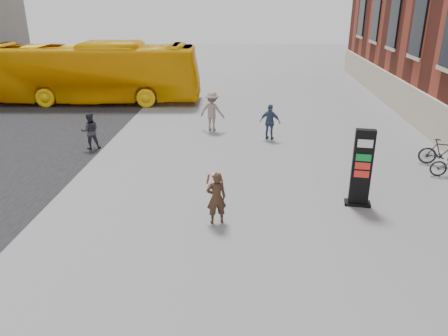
# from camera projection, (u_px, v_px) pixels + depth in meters

# --- Properties ---
(ground) EXTENTS (100.00, 100.00, 0.00)m
(ground) POSITION_uv_depth(u_px,v_px,m) (205.00, 220.00, 12.66)
(ground) COLOR #9E9EA3
(info_pylon) EXTENTS (0.83, 0.50, 2.43)m
(info_pylon) POSITION_uv_depth(u_px,v_px,m) (362.00, 168.00, 13.17)
(info_pylon) COLOR black
(info_pylon) RESTS_ON ground
(woman) EXTENTS (0.70, 0.66, 1.56)m
(woman) POSITION_uv_depth(u_px,v_px,m) (216.00, 197.00, 12.25)
(woman) COLOR #332312
(woman) RESTS_ON ground
(bus) EXTENTS (12.97, 3.70, 3.57)m
(bus) POSITION_uv_depth(u_px,v_px,m) (92.00, 73.00, 26.10)
(bus) COLOR #EFB006
(bus) RESTS_ON road
(pedestrian_a) EXTENTS (0.93, 0.83, 1.56)m
(pedestrian_a) POSITION_uv_depth(u_px,v_px,m) (90.00, 131.00, 18.32)
(pedestrian_a) COLOR #2F2E37
(pedestrian_a) RESTS_ON ground
(pedestrian_b) EXTENTS (1.36, 1.00, 1.88)m
(pedestrian_b) POSITION_uv_depth(u_px,v_px,m) (212.00, 111.00, 20.84)
(pedestrian_b) COLOR gray
(pedestrian_b) RESTS_ON ground
(pedestrian_c) EXTENTS (1.02, 0.66, 1.61)m
(pedestrian_c) POSITION_uv_depth(u_px,v_px,m) (270.00, 122.00, 19.53)
(pedestrian_c) COLOR #384768
(pedestrian_c) RESTS_ON ground
(bike_7) EXTENTS (1.79, 0.93, 1.03)m
(bike_7) POSITION_uv_depth(u_px,v_px,m) (443.00, 153.00, 16.58)
(bike_7) COLOR black
(bike_7) RESTS_ON ground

